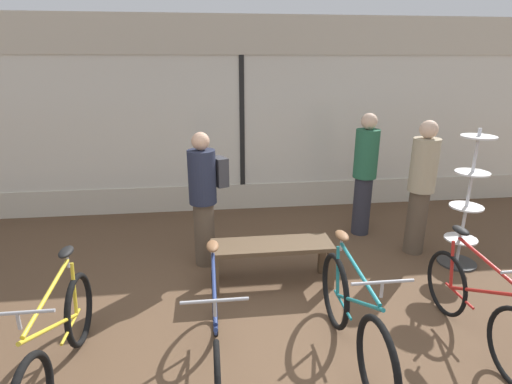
# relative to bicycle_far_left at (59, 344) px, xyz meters

# --- Properties ---
(ground_plane) EXTENTS (24.00, 24.00, 0.00)m
(ground_plane) POSITION_rel_bicycle_far_left_xyz_m (1.81, 0.24, -0.37)
(ground_plane) COLOR brown
(shop_back_wall) EXTENTS (12.00, 0.08, 3.20)m
(shop_back_wall) POSITION_rel_bicycle_far_left_xyz_m (1.81, 3.88, 1.26)
(shop_back_wall) COLOR beige
(shop_back_wall) RESTS_ON ground_plane
(bicycle_far_left) EXTENTS (0.46, 1.74, 1.02)m
(bicycle_far_left) POSITION_rel_bicycle_far_left_xyz_m (0.00, 0.00, 0.00)
(bicycle_far_left) COLOR black
(bicycle_far_left) RESTS_ON ground_plane
(bicycle_left) EXTENTS (0.46, 1.70, 1.01)m
(bicycle_left) POSITION_rel_bicycle_far_left_xyz_m (1.25, 0.00, -0.00)
(bicycle_left) COLOR black
(bicycle_left) RESTS_ON ground_plane
(bicycle_right) EXTENTS (0.46, 1.76, 1.05)m
(bicycle_right) POSITION_rel_bicycle_far_left_xyz_m (2.42, -0.01, 0.03)
(bicycle_right) COLOR black
(bicycle_right) RESTS_ON ground_plane
(bicycle_far_right) EXTENTS (0.46, 1.66, 1.02)m
(bicycle_far_right) POSITION_rel_bicycle_far_left_xyz_m (3.63, 0.06, 0.01)
(bicycle_far_right) COLOR black
(bicycle_far_right) RESTS_ON ground_plane
(accessory_rack) EXTENTS (0.48, 0.48, 1.77)m
(accessory_rack) POSITION_rel_bicycle_far_left_xyz_m (4.40, 1.50, 0.35)
(accessory_rack) COLOR #333333
(accessory_rack) RESTS_ON ground_plane
(display_bench) EXTENTS (1.40, 0.44, 0.52)m
(display_bench) POSITION_rel_bicycle_far_left_xyz_m (1.92, 1.31, 0.05)
(display_bench) COLOR brown
(display_bench) RESTS_ON ground_plane
(customer_near_rack) EXTENTS (0.56, 0.46, 1.72)m
(customer_near_rack) POSITION_rel_bicycle_far_left_xyz_m (1.17, 1.91, 0.55)
(customer_near_rack) COLOR brown
(customer_near_rack) RESTS_ON ground_plane
(customer_by_window) EXTENTS (0.40, 0.40, 1.81)m
(customer_by_window) POSITION_rel_bicycle_far_left_xyz_m (4.00, 1.89, 0.59)
(customer_by_window) COLOR brown
(customer_by_window) RESTS_ON ground_plane
(customer_mid_floor) EXTENTS (0.43, 0.55, 1.82)m
(customer_mid_floor) POSITION_rel_bicycle_far_left_xyz_m (3.50, 2.60, 0.61)
(customer_mid_floor) COLOR #2D2D38
(customer_mid_floor) RESTS_ON ground_plane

